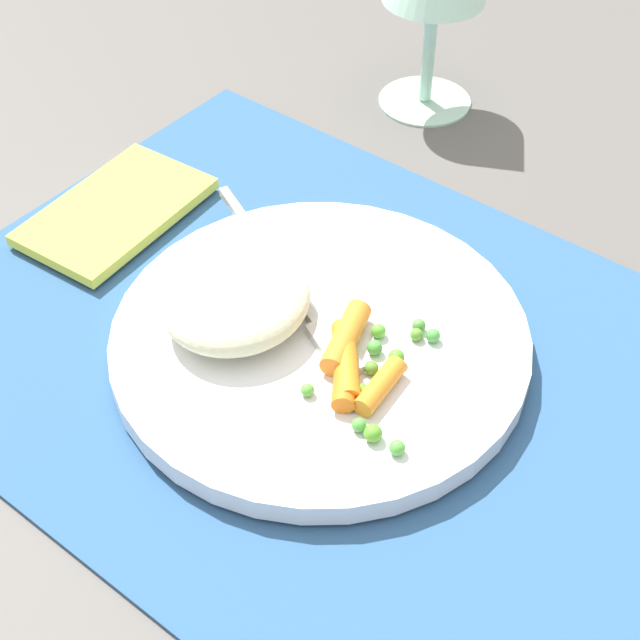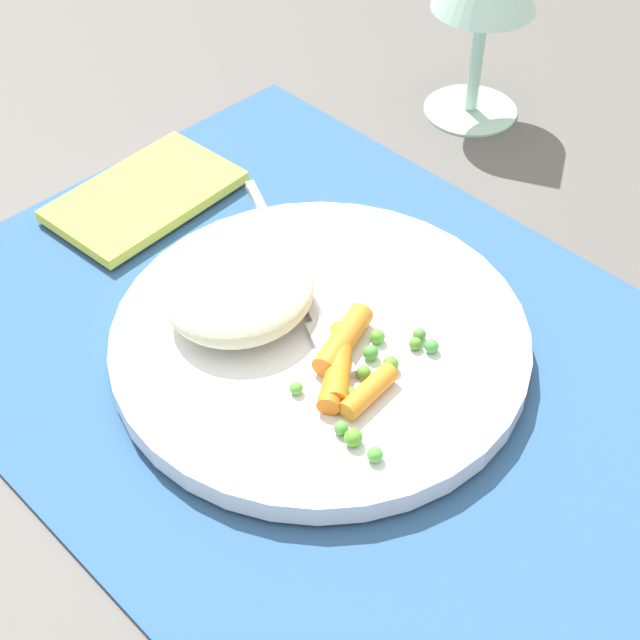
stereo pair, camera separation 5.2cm
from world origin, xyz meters
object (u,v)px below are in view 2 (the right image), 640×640
at_px(carrot_portion, 345,363).
at_px(plate, 320,341).
at_px(rice_mound, 239,292).
at_px(napkin, 145,196).
at_px(fork, 302,292).

bearing_deg(carrot_portion, plate, 159.34).
bearing_deg(rice_mound, carrot_portion, 7.48).
xyz_separation_m(plate, rice_mound, (-0.05, -0.02, 0.02)).
relative_size(plate, napkin, 1.93).
xyz_separation_m(plate, fork, (-0.03, 0.01, 0.01)).
distance_m(rice_mound, fork, 0.04).
xyz_separation_m(rice_mound, carrot_portion, (0.08, 0.01, -0.01)).
distance_m(carrot_portion, napkin, 0.22).
distance_m(fork, napkin, 0.16).
height_order(rice_mound, napkin, rice_mound).
relative_size(rice_mound, napkin, 0.71).
distance_m(rice_mound, carrot_portion, 0.08).
relative_size(rice_mound, fork, 0.52).
bearing_deg(napkin, fork, 0.36).
height_order(fork, napkin, fork).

